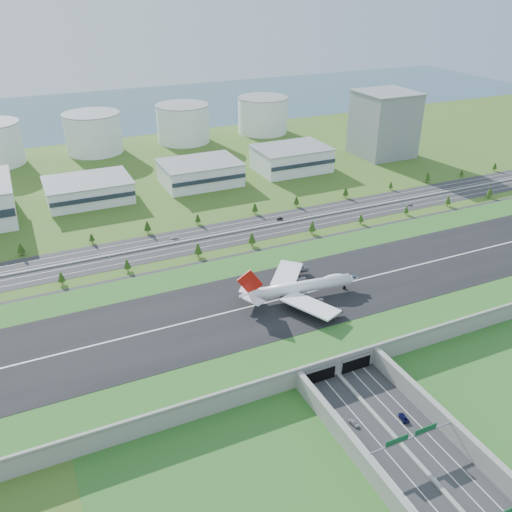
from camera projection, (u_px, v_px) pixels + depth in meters
name	position (u px, v px, depth m)	size (l,w,h in m)	color
ground	(282.00, 313.00, 261.97)	(1200.00, 1200.00, 0.00)	#385C1C
airfield_deck	(283.00, 306.00, 259.99)	(520.00, 100.00, 9.20)	gray
underpass_road	(418.00, 455.00, 180.18)	(38.80, 120.40, 8.00)	#28282B
sign_gantry_near	(411.00, 438.00, 182.08)	(38.70, 0.70, 9.80)	gray
north_expressway	(213.00, 236.00, 338.58)	(560.00, 36.00, 0.12)	#28282B
tree_row	(220.00, 229.00, 337.10)	(501.71, 48.70, 8.46)	#3D2819
hangar_mid_a	(89.00, 190.00, 389.70)	(58.00, 42.00, 15.00)	white
hangar_mid_b	(200.00, 173.00, 420.52)	(58.00, 42.00, 17.00)	white
hangar_mid_c	(291.00, 159.00, 449.50)	(58.00, 42.00, 19.00)	white
office_tower	(384.00, 124.00, 480.18)	(46.00, 46.00, 55.00)	gray
fuel_tank_b	(93.00, 133.00, 491.09)	(50.00, 50.00, 35.00)	white
fuel_tank_c	(183.00, 124.00, 522.37)	(50.00, 50.00, 35.00)	white
fuel_tank_d	(263.00, 115.00, 553.66)	(50.00, 50.00, 35.00)	white
bay_water	(101.00, 111.00, 649.20)	(1200.00, 260.00, 0.06)	#355765
boeing_747	(301.00, 287.00, 257.60)	(61.91, 58.21, 19.17)	white
car_0	(354.00, 423.00, 196.62)	(1.76, 4.38, 1.49)	silver
car_2	(403.00, 418.00, 199.03)	(2.46, 5.34, 1.48)	#0B0E38
car_5	(280.00, 219.00, 361.05)	(1.48, 4.26, 1.40)	black
car_6	(409.00, 204.00, 383.80)	(2.35, 5.10, 1.42)	silver
car_7	(174.00, 238.00, 335.12)	(1.87, 4.59, 1.33)	silver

